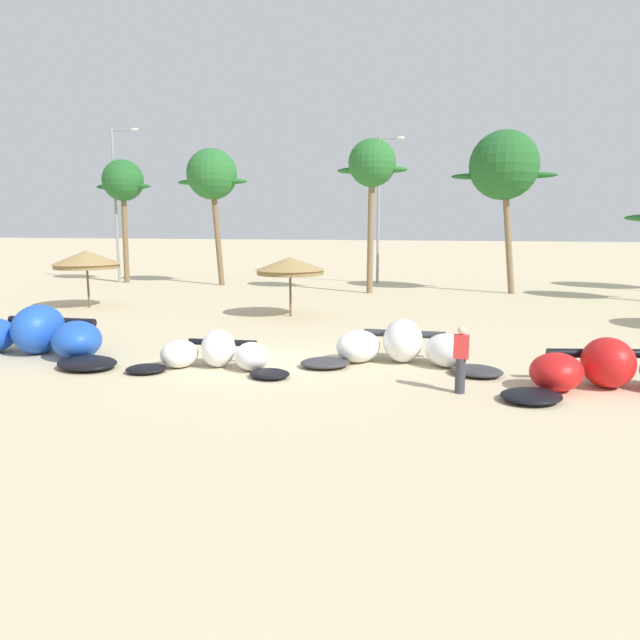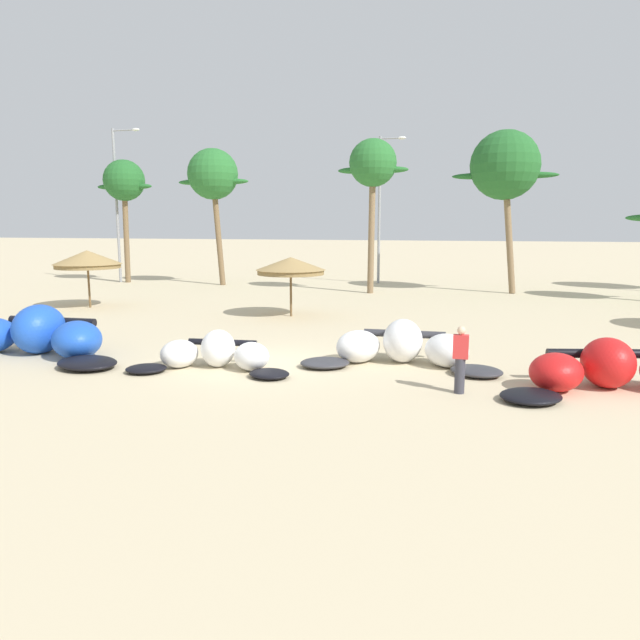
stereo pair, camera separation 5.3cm
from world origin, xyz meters
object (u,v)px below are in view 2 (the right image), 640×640
object	(u,v)px
palm_leftmost	(124,183)
person_near_kites	(460,359)
kite_left	(215,355)
lamppost_west	(118,198)
palm_left_of_gap	(373,166)
lamppost_west_center	(381,203)
kite_left_of_center	(402,348)
kite_center	(614,372)
kite_far_left	(31,337)
beach_umbrella_middle	(291,266)
beach_umbrella_near_van	(87,259)
palm_left	(213,176)
palm_center_left	(505,166)

from	to	relation	value
palm_leftmost	person_near_kites	bearing A→B (deg)	-43.83
kite_left	lamppost_west	distance (m)	27.53
palm_left_of_gap	lamppost_west_center	world-z (taller)	lamppost_west_center
kite_left_of_center	kite_center	xyz separation A→B (m)	(5.27, -1.46, -0.01)
kite_far_left	kite_left	bearing A→B (deg)	-0.83
kite_left	beach_umbrella_middle	bearing A→B (deg)	94.96
beach_umbrella_near_van	palm_leftmost	world-z (taller)	palm_leftmost
person_near_kites	lamppost_west_center	world-z (taller)	lamppost_west_center
kite_center	palm_left	bearing A→B (deg)	133.72
palm_left	kite_far_left	bearing A→B (deg)	-80.28
beach_umbrella_middle	person_near_kites	size ratio (longest dim) A/B	1.87
person_near_kites	palm_left_of_gap	distance (m)	21.64
beach_umbrella_near_van	palm_left_of_gap	world-z (taller)	palm_left_of_gap
beach_umbrella_middle	lamppost_west	distance (m)	19.99
palm_left_of_gap	lamppost_west	xyz separation A→B (m)	(-17.76, 2.05, -1.49)
kite_far_left	beach_umbrella_near_van	size ratio (longest dim) A/B	2.32
palm_leftmost	beach_umbrella_near_van	bearing A→B (deg)	-65.70
palm_leftmost	lamppost_west_center	distance (m)	17.34
palm_leftmost	palm_center_left	world-z (taller)	palm_center_left
beach_umbrella_middle	palm_left	world-z (taller)	palm_left
palm_leftmost	palm_center_left	distance (m)	24.50
beach_umbrella_near_van	lamppost_west	bearing A→B (deg)	116.31
palm_center_left	palm_left	bearing A→B (deg)	179.35
kite_center	palm_leftmost	bearing A→B (deg)	141.77
palm_leftmost	kite_left_of_center	bearing A→B (deg)	-42.45
person_near_kites	lamppost_west	size ratio (longest dim) A/B	0.16
kite_center	beach_umbrella_near_van	xyz separation A→B (m)	(-21.27, 9.34, 1.85)
beach_umbrella_middle	kite_left	bearing A→B (deg)	-85.04
beach_umbrella_near_van	palm_left	size ratio (longest dim) A/B	0.36
palm_left_of_gap	kite_far_left	bearing A→B (deg)	-110.59
kite_left_of_center	kite_center	bearing A→B (deg)	-15.51
kite_left	palm_center_left	size ratio (longest dim) A/B	0.52
kite_left	beach_umbrella_near_van	xyz separation A→B (m)	(-11.05, 9.74, 1.92)
kite_left_of_center	palm_leftmost	bearing A→B (deg)	137.55
kite_far_left	kite_left_of_center	bearing A→B (deg)	9.07
person_near_kites	palm_left_of_gap	world-z (taller)	palm_left_of_gap
kite_far_left	palm_left	bearing A→B (deg)	99.72
beach_umbrella_near_van	lamppost_west_center	size ratio (longest dim) A/B	0.33
beach_umbrella_middle	person_near_kites	bearing A→B (deg)	-54.11
beach_umbrella_middle	kite_center	bearing A→B (deg)	-39.80
palm_left	lamppost_west	world-z (taller)	lamppost_west
person_near_kites	palm_leftmost	xyz separation A→B (m)	(-22.89, 21.97, 5.91)
beach_umbrella_near_van	palm_left	bearing A→B (deg)	83.62
kite_center	palm_left_of_gap	bearing A→B (deg)	116.06
palm_left_of_gap	palm_center_left	world-z (taller)	palm_center_left
kite_left	palm_left	distance (m)	24.34
kite_left	beach_umbrella_near_van	size ratio (longest dim) A/B	1.50
beach_umbrella_middle	person_near_kites	distance (m)	12.83
palm_center_left	lamppost_west_center	bearing A→B (deg)	153.03
kite_center	kite_left	bearing A→B (deg)	-177.79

